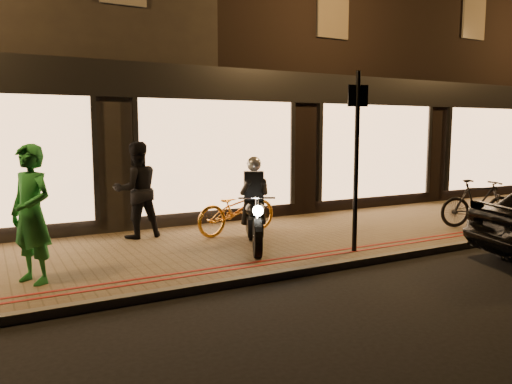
% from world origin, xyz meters
% --- Properties ---
extents(ground, '(90.00, 90.00, 0.00)m').
position_xyz_m(ground, '(0.00, 0.00, 0.00)').
color(ground, black).
rests_on(ground, ground).
extents(sidewalk, '(50.00, 4.00, 0.12)m').
position_xyz_m(sidewalk, '(0.00, 2.00, 0.06)').
color(sidewalk, brown).
rests_on(sidewalk, ground).
extents(kerb_stone, '(50.00, 0.14, 0.12)m').
position_xyz_m(kerb_stone, '(0.00, 0.05, 0.06)').
color(kerb_stone, '#59544C').
rests_on(kerb_stone, ground).
extents(red_kerb_lines, '(50.00, 0.26, 0.01)m').
position_xyz_m(red_kerb_lines, '(0.00, 0.55, 0.12)').
color(red_kerb_lines, maroon).
rests_on(red_kerb_lines, sidewalk).
extents(building_row, '(48.00, 10.11, 8.50)m').
position_xyz_m(building_row, '(-0.00, 8.99, 4.25)').
color(building_row, black).
rests_on(building_row, ground).
extents(motorcycle, '(0.95, 1.82, 1.59)m').
position_xyz_m(motorcycle, '(-0.46, 1.51, 0.73)').
color(motorcycle, black).
rests_on(motorcycle, sidewalk).
extents(sign_post, '(0.35, 0.12, 3.00)m').
position_xyz_m(sign_post, '(0.91, 0.48, 1.80)').
color(sign_post, black).
rests_on(sign_post, sidewalk).
extents(bicycle_gold, '(1.95, 1.01, 0.98)m').
position_xyz_m(bicycle_gold, '(-0.19, 2.74, 0.61)').
color(bicycle_gold, orange).
rests_on(bicycle_gold, sidewalk).
extents(bicycle_dark, '(1.74, 1.05, 1.01)m').
position_xyz_m(bicycle_dark, '(4.61, 0.91, 0.63)').
color(bicycle_dark, black).
rests_on(bicycle_dark, sidewalk).
extents(person_green, '(0.74, 0.81, 1.87)m').
position_xyz_m(person_green, '(-4.02, 1.18, 1.05)').
color(person_green, '#217C33').
rests_on(person_green, sidewalk).
extents(person_dark, '(0.94, 0.75, 1.83)m').
position_xyz_m(person_dark, '(-2.02, 3.31, 1.03)').
color(person_dark, black).
rests_on(person_dark, sidewalk).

